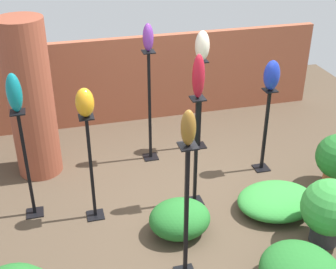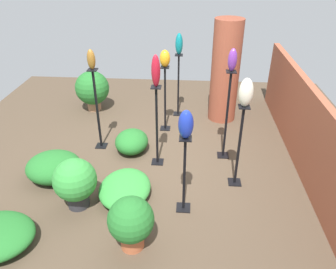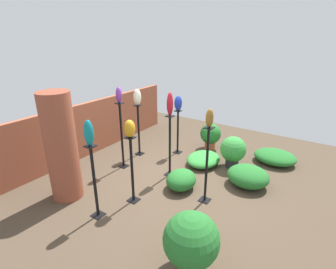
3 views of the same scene
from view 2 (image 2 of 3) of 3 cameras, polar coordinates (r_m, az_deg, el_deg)
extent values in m
plane|color=#4C3D2D|center=(5.75, -2.37, -4.63)|extent=(8.00, 8.00, 0.00)
cube|color=#9E5138|center=(5.68, 23.05, 0.44)|extent=(5.60, 0.12, 1.38)
cylinder|color=brown|center=(6.87, 9.92, 10.72)|extent=(0.58, 0.58, 2.09)
cube|color=black|center=(5.71, -1.83, -4.78)|extent=(0.20, 0.20, 0.01)
cube|color=black|center=(5.35, -1.95, 1.33)|extent=(0.04, 0.04, 1.40)
cube|color=black|center=(5.05, -2.09, 8.26)|extent=(0.16, 0.16, 0.02)
cube|color=black|center=(6.28, -11.49, -1.94)|extent=(0.20, 0.20, 0.01)
cube|color=black|center=(5.92, -12.21, 4.15)|extent=(0.04, 0.04, 1.50)
cube|color=black|center=(5.65, -13.02, 10.92)|extent=(0.16, 0.16, 0.02)
cube|color=black|center=(4.82, 2.68, -12.60)|extent=(0.20, 0.20, 0.01)
cube|color=black|center=(4.45, 2.86, -7.11)|extent=(0.04, 0.04, 1.17)
cube|color=black|center=(4.12, 3.06, -0.68)|extent=(0.16, 0.16, 0.02)
cube|color=black|center=(5.36, 11.49, -8.13)|extent=(0.20, 0.20, 0.01)
cube|color=black|center=(4.99, 12.25, -2.14)|extent=(0.04, 0.04, 1.34)
cube|color=black|center=(4.68, 13.12, 4.74)|extent=(0.16, 0.16, 0.02)
cube|color=black|center=(7.33, 1.73, 3.64)|extent=(0.20, 0.20, 0.01)
cube|color=black|center=(7.06, 1.82, 8.48)|extent=(0.04, 0.04, 1.35)
cube|color=black|center=(6.84, 1.91, 13.68)|extent=(0.16, 0.16, 0.02)
cube|color=black|center=(5.96, 9.53, -3.59)|extent=(0.20, 0.20, 0.01)
cube|color=black|center=(5.57, 10.20, 3.12)|extent=(0.04, 0.04, 1.58)
cube|color=black|center=(5.27, 10.96, 10.71)|extent=(0.16, 0.16, 0.02)
cube|color=black|center=(6.74, -0.48, 1.09)|extent=(0.20, 0.20, 0.01)
cube|color=black|center=(6.45, -0.51, 6.15)|extent=(0.04, 0.04, 1.32)
cube|color=black|center=(6.21, -0.53, 11.64)|extent=(0.16, 0.16, 0.02)
ellipsoid|color=maroon|center=(4.96, -2.14, 11.01)|extent=(0.14, 0.14, 0.50)
ellipsoid|color=brown|center=(5.60, -13.23, 12.61)|extent=(0.13, 0.14, 0.34)
ellipsoid|color=#192D9E|center=(4.02, 3.14, 1.77)|extent=(0.20, 0.19, 0.39)
ellipsoid|color=beige|center=(4.59, 13.42, 7.13)|extent=(0.20, 0.20, 0.41)
ellipsoid|color=#0F727A|center=(6.79, 1.94, 15.48)|extent=(0.16, 0.15, 0.43)
ellipsoid|color=#6B2D8C|center=(5.21, 11.16, 12.63)|extent=(0.14, 0.14, 0.36)
ellipsoid|color=orange|center=(6.16, -0.54, 13.11)|extent=(0.20, 0.19, 0.32)
cylinder|color=#2D2D33|center=(4.97, -15.34, -10.87)|extent=(0.31, 0.31, 0.20)
sphere|color=#338C38|center=(4.75, -15.92, -7.59)|extent=(0.61, 0.61, 0.61)
cylinder|color=#B25B38|center=(4.29, -6.22, -17.77)|extent=(0.29, 0.29, 0.20)
sphere|color=#236B28|center=(4.05, -6.49, -14.50)|extent=(0.57, 0.57, 0.57)
cylinder|color=#936B4C|center=(7.70, -12.70, 5.01)|extent=(0.30, 0.30, 0.21)
sphere|color=#236B28|center=(7.53, -13.06, 7.91)|extent=(0.75, 0.75, 0.75)
ellipsoid|color=#236B28|center=(5.95, -6.35, -1.23)|extent=(0.69, 0.59, 0.39)
ellipsoid|color=#338C38|center=(4.99, -7.51, -9.27)|extent=(0.95, 0.77, 0.26)
ellipsoid|color=#236B28|center=(5.55, -19.29, -5.33)|extent=(0.79, 0.87, 0.43)
camera|label=1|loc=(7.88, -39.08, 26.06)|focal=50.00mm
camera|label=3|loc=(9.67, -18.58, 27.24)|focal=28.00mm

